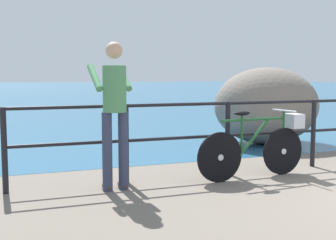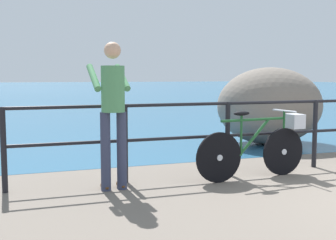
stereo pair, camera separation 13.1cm
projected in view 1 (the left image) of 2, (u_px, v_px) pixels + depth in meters
The scene contains 6 objects.
ground_plane at pixel (94, 102), 23.35m from camera, with size 120.00×120.00×0.10m, color #6B6056.
sea_surface at pixel (48, 88), 49.44m from camera, with size 120.00×90.00×0.01m, color #285B7F.
promenade_railing at pixel (313, 125), 6.54m from camera, with size 8.87×0.07×1.02m.
bicycle at pixel (262, 143), 5.85m from camera, with size 1.70×0.48×0.92m.
person_at_railing at pixel (114, 108), 5.15m from camera, with size 0.46×0.65×1.78m.
breakwater_boulder_main at pixel (267, 106), 8.74m from camera, with size 2.19×1.78×1.55m.
Camera 1 is at (-4.33, -3.28, 1.38)m, focal length 46.08 mm.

